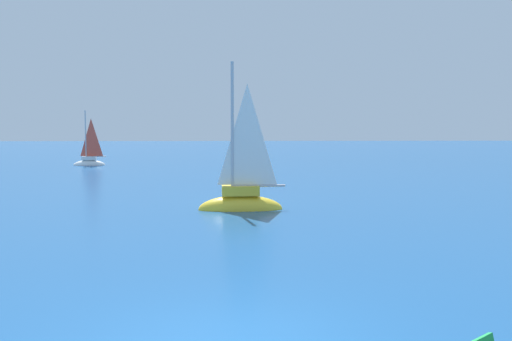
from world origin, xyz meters
name	(u,v)px	position (x,y,z in m)	size (l,w,h in m)	color
sailboat_near	(241,201)	(0.16, 12.74, 0.31)	(3.08, 1.18, 5.65)	yellow
sailboat_far	(89,162)	(-10.17, 33.39, 0.22)	(2.26, 0.85, 4.14)	white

